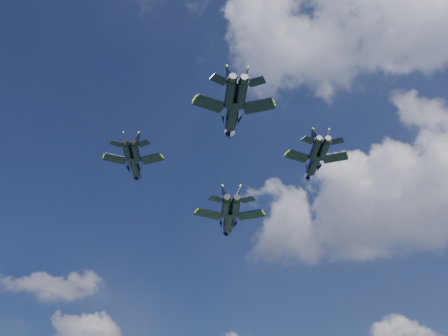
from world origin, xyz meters
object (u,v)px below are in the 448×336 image
jet_lead (229,221)px  jet_right (314,164)px  jet_left (135,165)px  jet_slot (232,115)px

jet_lead → jet_right: size_ratio=1.24×
jet_left → jet_slot: jet_slot is taller
jet_left → jet_right: bearing=-0.8°
jet_lead → jet_left: bearing=-137.1°
jet_lead → jet_right: jet_right is taller
jet_left → jet_right: (27.78, 16.09, 0.20)m
jet_right → jet_slot: jet_slot is taller
jet_right → jet_slot: (-5.60, -19.69, 0.00)m
jet_lead → jet_right: bearing=-52.7°
jet_left → jet_slot: (22.18, -3.60, 0.21)m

